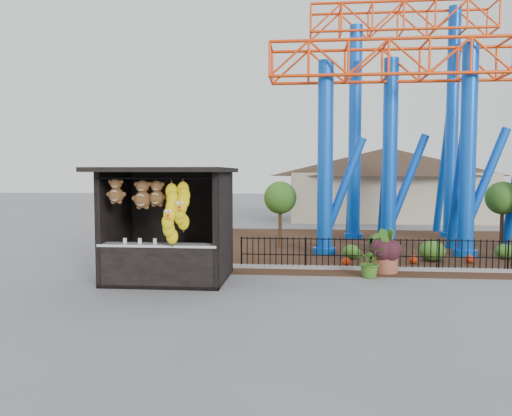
# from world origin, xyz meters

# --- Properties ---
(ground) EXTENTS (120.00, 120.00, 0.00)m
(ground) POSITION_xyz_m (0.00, 0.00, 0.00)
(ground) COLOR slate
(ground) RESTS_ON ground
(mulch_bed) EXTENTS (18.00, 12.00, 0.02)m
(mulch_bed) POSITION_xyz_m (4.00, 8.00, 0.01)
(mulch_bed) COLOR #331E11
(mulch_bed) RESTS_ON ground
(curb) EXTENTS (18.00, 0.18, 0.12)m
(curb) POSITION_xyz_m (4.00, 3.00, 0.06)
(curb) COLOR gray
(curb) RESTS_ON ground
(prize_booth) EXTENTS (3.50, 3.40, 3.12)m
(prize_booth) POSITION_xyz_m (-2.99, 0.92, 1.52)
(prize_booth) COLOR black
(prize_booth) RESTS_ON ground
(picket_fence) EXTENTS (12.20, 0.06, 1.00)m
(picket_fence) POSITION_xyz_m (4.90, 3.00, 0.50)
(picket_fence) COLOR black
(picket_fence) RESTS_ON ground
(roller_coaster) EXTENTS (11.00, 6.37, 10.82)m
(roller_coaster) POSITION_xyz_m (5.12, 8.23, 6.44)
(roller_coaster) COLOR blue
(roller_coaster) RESTS_ON ground
(terracotta_planter) EXTENTS (0.92, 0.92, 0.58)m
(terracotta_planter) POSITION_xyz_m (3.17, 2.70, 0.29)
(terracotta_planter) COLOR #9A4F38
(terracotta_planter) RESTS_ON ground
(planter_foliage) EXTENTS (0.70, 0.70, 0.64)m
(planter_foliage) POSITION_xyz_m (3.17, 2.70, 0.90)
(planter_foliage) COLOR black
(planter_foliage) RESTS_ON terracotta_planter
(potted_plant) EXTENTS (0.90, 0.80, 0.91)m
(potted_plant) POSITION_xyz_m (2.64, 1.96, 0.45)
(potted_plant) COLOR #225819
(potted_plant) RESTS_ON ground
(landscaping) EXTENTS (7.16, 3.48, 0.72)m
(landscaping) POSITION_xyz_m (5.01, 5.55, 0.33)
(landscaping) COLOR #325E1B
(landscaping) RESTS_ON mulch_bed
(pavilion) EXTENTS (15.00, 15.00, 4.80)m
(pavilion) POSITION_xyz_m (6.00, 20.00, 3.07)
(pavilion) COLOR #BFAD8C
(pavilion) RESTS_ON ground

